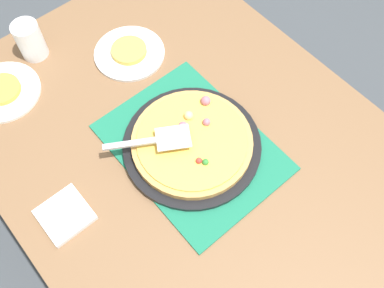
% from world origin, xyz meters
% --- Properties ---
extents(ground_plane, '(8.00, 8.00, 0.00)m').
position_xyz_m(ground_plane, '(0.00, 0.00, 0.00)').
color(ground_plane, '#3D4247').
extents(dining_table, '(1.40, 1.00, 0.75)m').
position_xyz_m(dining_table, '(0.00, 0.00, 0.64)').
color(dining_table, brown).
rests_on(dining_table, ground_plane).
extents(placemat, '(0.48, 0.36, 0.01)m').
position_xyz_m(placemat, '(0.00, 0.00, 0.75)').
color(placemat, '#196B4C').
rests_on(placemat, dining_table).
extents(pizza_pan, '(0.38, 0.38, 0.01)m').
position_xyz_m(pizza_pan, '(0.00, 0.00, 0.76)').
color(pizza_pan, black).
rests_on(pizza_pan, placemat).
extents(pizza, '(0.33, 0.33, 0.05)m').
position_xyz_m(pizza, '(-0.00, 0.00, 0.78)').
color(pizza, tan).
rests_on(pizza, pizza_pan).
extents(plate_near_left, '(0.22, 0.22, 0.01)m').
position_xyz_m(plate_near_left, '(-0.38, 0.07, 0.76)').
color(plate_near_left, white).
rests_on(plate_near_left, dining_table).
extents(plate_far_right, '(0.22, 0.22, 0.01)m').
position_xyz_m(plate_far_right, '(-0.50, -0.31, 0.76)').
color(plate_far_right, white).
rests_on(plate_far_right, dining_table).
extents(served_slice_left, '(0.11, 0.11, 0.02)m').
position_xyz_m(served_slice_left, '(-0.38, 0.07, 0.77)').
color(served_slice_left, '#EAB747').
rests_on(served_slice_left, plate_near_left).
extents(served_slice_right, '(0.11, 0.11, 0.02)m').
position_xyz_m(served_slice_right, '(-0.50, -0.31, 0.77)').
color(served_slice_right, gold).
rests_on(served_slice_right, plate_far_right).
extents(cup_far, '(0.08, 0.08, 0.12)m').
position_xyz_m(cup_far, '(-0.57, -0.16, 0.81)').
color(cup_far, white).
rests_on(cup_far, dining_table).
extents(pizza_server, '(0.16, 0.22, 0.01)m').
position_xyz_m(pizza_server, '(-0.05, -0.08, 0.82)').
color(pizza_server, silver).
rests_on(pizza_server, pizza).
extents(napkin_stack, '(0.12, 0.12, 0.02)m').
position_xyz_m(napkin_stack, '(-0.06, -0.37, 0.76)').
color(napkin_stack, white).
rests_on(napkin_stack, dining_table).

